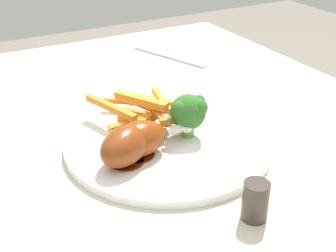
{
  "coord_description": "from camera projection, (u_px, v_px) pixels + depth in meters",
  "views": [
    {
      "loc": [
        -0.46,
        0.27,
        1.05
      ],
      "look_at": [
        0.04,
        -0.01,
        0.75
      ],
      "focal_mm": 49.21,
      "sensor_mm": 36.0,
      "label": 1
    }
  ],
  "objects": [
    {
      "name": "broccoli_floret_front",
      "position": [
        189.0,
        111.0,
        0.64
      ],
      "size": [
        0.05,
        0.06,
        0.06
      ],
      "color": "#77A74F",
      "rests_on": "dinner_plate"
    },
    {
      "name": "chicken_drumstick_far",
      "position": [
        128.0,
        144.0,
        0.59
      ],
      "size": [
        0.09,
        0.14,
        0.05
      ],
      "color": "#5C210B",
      "rests_on": "dinner_plate"
    },
    {
      "name": "dinner_plate",
      "position": [
        168.0,
        142.0,
        0.66
      ],
      "size": [
        0.29,
        0.29,
        0.01
      ],
      "primitive_type": "cylinder",
      "color": "white",
      "rests_on": "dining_table"
    },
    {
      "name": "dining_table",
      "position": [
        175.0,
        216.0,
        0.68
      ],
      "size": [
        1.12,
        0.82,
        0.72
      ],
      "color": "beige",
      "rests_on": "ground_plane"
    },
    {
      "name": "chicken_drumstick_near",
      "position": [
        140.0,
        139.0,
        0.61
      ],
      "size": [
        0.05,
        0.13,
        0.05
      ],
      "color": "#622209",
      "rests_on": "dinner_plate"
    },
    {
      "name": "fork",
      "position": [
        169.0,
        56.0,
        0.99
      ],
      "size": [
        0.18,
        0.08,
        0.0
      ],
      "primitive_type": "cube",
      "rotation": [
        0.0,
        0.0,
        0.37
      ],
      "color": "silver",
      "rests_on": "dining_table"
    },
    {
      "name": "carrot_fries_pile",
      "position": [
        144.0,
        114.0,
        0.69
      ],
      "size": [
        0.16,
        0.15,
        0.04
      ],
      "color": "orange",
      "rests_on": "dinner_plate"
    },
    {
      "name": "pepper_shaker",
      "position": [
        255.0,
        201.0,
        0.51
      ],
      "size": [
        0.03,
        0.03,
        0.05
      ],
      "primitive_type": "cylinder",
      "color": "#423833",
      "rests_on": "dining_table"
    }
  ]
}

